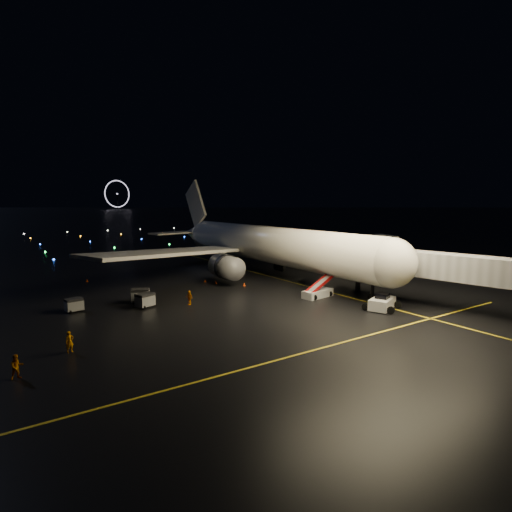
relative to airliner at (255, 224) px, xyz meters
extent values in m
plane|color=black|center=(-12.53, 274.79, -8.75)|extent=(2000.00, 2000.00, 0.00)
cube|color=yellow|center=(-0.53, -10.21, -8.74)|extent=(0.25, 80.00, 0.02)
cube|color=yellow|center=(-17.53, -35.21, -8.74)|extent=(60.00, 0.25, 0.02)
cube|color=silver|center=(-1.79, -29.75, -7.78)|extent=(4.56, 3.51, 1.93)
imported|color=orange|center=(-34.70, -24.21, -7.83)|extent=(0.76, 0.60, 1.84)
imported|color=orange|center=(-38.68, -27.62, -7.86)|extent=(1.00, 0.85, 1.79)
imported|color=orange|center=(-19.77, -15.17, -7.86)|extent=(0.75, 1.12, 1.77)
cone|color=#F64508|center=(-8.26, -9.46, -8.51)|extent=(0.48, 0.48, 0.47)
cone|color=#F64508|center=(-11.88, -3.52, -8.52)|extent=(0.49, 0.49, 0.45)
cone|color=#F64508|center=(-11.13, -5.81, -8.47)|extent=(0.56, 0.56, 0.56)
cone|color=#F64508|center=(-27.42, 6.91, -8.50)|extent=(0.55, 0.55, 0.50)
cube|color=gray|center=(-24.74, -13.43, -7.89)|extent=(2.41, 2.08, 1.72)
cube|color=gray|center=(-24.51, -10.94, -7.86)|extent=(2.52, 2.22, 1.78)
cube|color=gray|center=(-32.16, -10.76, -7.97)|extent=(2.02, 1.57, 1.55)
camera|label=1|loc=(-39.49, -59.60, 3.75)|focal=28.00mm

